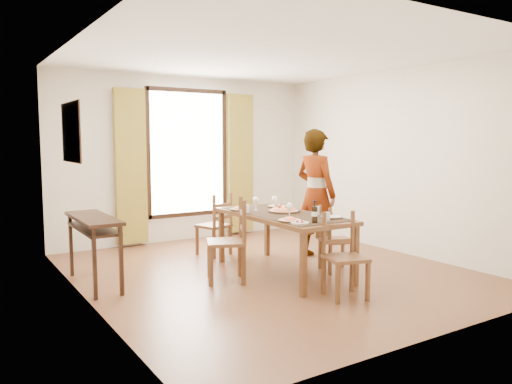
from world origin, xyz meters
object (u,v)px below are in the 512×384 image
man (316,194)px  pasta_platter (284,208)px  dining_table (283,219)px  console_table (93,226)px

man → pasta_platter: 0.87m
dining_table → man: size_ratio=1.07×
console_table → man: man is taller
man → dining_table: bearing=106.5°
pasta_platter → dining_table: bearing=-133.1°
console_table → man: bearing=-5.8°
dining_table → pasta_platter: size_ratio=4.84×
console_table → man: size_ratio=0.66×
dining_table → man: 0.99m
man → pasta_platter: bearing=103.7°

